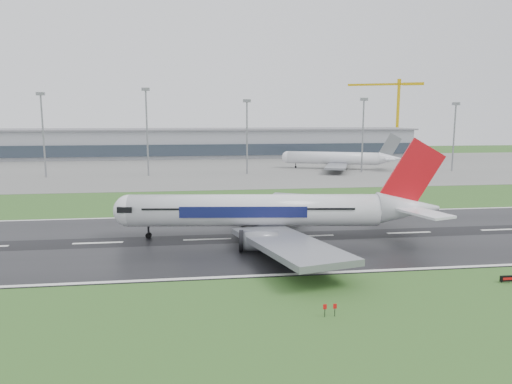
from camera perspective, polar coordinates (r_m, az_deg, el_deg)
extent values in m
plane|color=#2B551F|center=(91.33, -5.79, -5.67)|extent=(520.00, 520.00, 0.00)
cube|color=black|center=(91.32, -5.79, -5.64)|extent=(400.00, 45.00, 0.10)
cube|color=slate|center=(214.57, -6.80, 2.84)|extent=(400.00, 130.00, 0.08)
cube|color=gray|center=(273.76, -6.99, 5.75)|extent=(240.00, 36.00, 15.00)
cylinder|color=gray|center=(196.42, -23.93, 5.99)|extent=(0.64, 0.64, 30.40)
cylinder|color=gray|center=(189.23, -12.80, 6.74)|extent=(0.64, 0.64, 32.28)
cylinder|color=gray|center=(189.69, -1.08, 6.34)|extent=(0.64, 0.64, 28.13)
cylinder|color=gray|center=(200.49, 12.56, 6.39)|extent=(0.64, 0.64, 28.92)
cylinder|color=gray|center=(217.15, 22.44, 5.90)|extent=(0.64, 0.64, 27.28)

